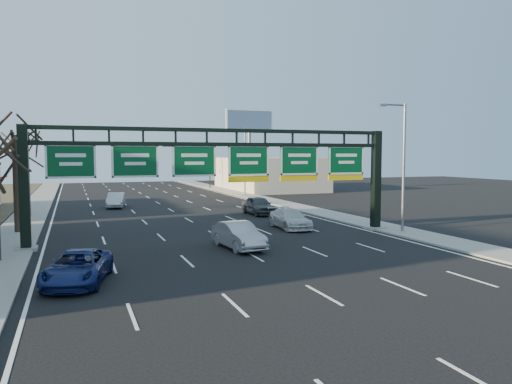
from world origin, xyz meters
name	(u,v)px	position (x,y,z in m)	size (l,w,h in m)	color
ground	(267,264)	(0.00, 0.00, 0.00)	(160.00, 160.00, 0.00)	black
sidewalk_left	(24,223)	(-12.80, 20.00, 0.06)	(3.00, 120.00, 0.12)	gray
sidewalk_right	(314,211)	(12.80, 20.00, 0.06)	(3.00, 120.00, 0.12)	gray
lane_markings	(184,217)	(0.00, 20.00, 0.01)	(21.60, 120.00, 0.01)	white
sign_gantry	(224,168)	(0.16, 8.00, 4.63)	(24.60, 1.20, 7.20)	black
building_right_distant	(269,174)	(20.00, 50.00, 2.50)	(12.00, 20.00, 5.00)	beige
tree_mid	(13,120)	(-12.80, 15.00, 7.85)	(3.60, 3.60, 9.24)	#30251B
tree_far	(26,132)	(-12.80, 25.00, 7.48)	(3.60, 3.60, 8.86)	#30251B
streetlight_near	(402,161)	(12.47, 6.00, 5.08)	(2.15, 0.22, 9.00)	slate
streetlight_far	(244,158)	(12.47, 40.00, 5.08)	(2.15, 0.22, 9.00)	slate
billboard_right	(249,130)	(15.00, 44.98, 9.06)	(7.00, 0.50, 12.00)	slate
traffic_signal_mast	(172,155)	(5.69, 55.00, 5.50)	(10.16, 0.54, 7.00)	black
car_blue_suv	(78,267)	(-9.01, -0.80, 0.69)	(2.30, 4.98, 1.38)	navy
car_silver_sedan	(238,235)	(-0.09, 4.37, 0.78)	(1.64, 4.71, 1.55)	#A2A2A6
car_white_wagon	(290,219)	(6.03, 10.67, 0.72)	(2.01, 4.95, 1.44)	silver
car_grey_far	(259,205)	(6.91, 19.61, 0.84)	(1.97, 4.90, 1.67)	#3D3F41
car_silver_distant	(116,200)	(-4.90, 30.36, 0.77)	(1.62, 4.65, 1.53)	silver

